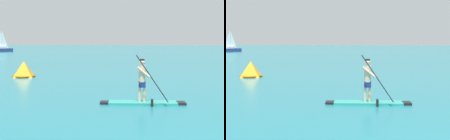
# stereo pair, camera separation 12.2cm
# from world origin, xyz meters

# --- Properties ---
(paddleboarder_mid_center) EXTENTS (3.29, 0.98, 1.96)m
(paddleboarder_mid_center) POSITION_xyz_m (-2.26, 7.32, 0.38)
(paddleboarder_mid_center) COLOR teal
(paddleboarder_mid_center) RESTS_ON ground
(race_marker_buoy) EXTENTS (1.76, 1.76, 1.07)m
(race_marker_buoy) POSITION_xyz_m (-10.52, 15.67, 0.47)
(race_marker_buoy) COLOR orange
(race_marker_buoy) RESTS_ON ground
(sailboat_left_horizon) EXTENTS (3.73, 5.32, 6.23)m
(sailboat_left_horizon) POSITION_xyz_m (-37.12, 66.17, 0.79)
(sailboat_left_horizon) COLOR navy
(sailboat_left_horizon) RESTS_ON ground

